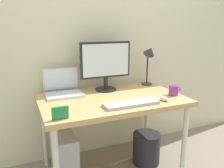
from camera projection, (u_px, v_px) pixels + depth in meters
back_wall at (94, 25)px, 2.26m from camera, size 4.40×0.04×2.60m
desk at (112, 105)px, 2.03m from camera, size 1.21×0.75×0.70m
monitor at (106, 63)px, 2.18m from camera, size 0.48×0.20×0.46m
laptop at (63, 88)px, 2.10m from camera, size 0.32×0.27×0.23m
desk_lamp at (149, 57)px, 2.35m from camera, size 0.11×0.16×0.42m
keyboard at (131, 104)px, 1.83m from camera, size 0.44×0.14×0.02m
mouse at (164, 99)px, 1.93m from camera, size 0.06×0.09×0.03m
coffee_mug at (174, 90)px, 2.07m from camera, size 0.12×0.08×0.09m
photo_frame at (60, 113)px, 1.54m from camera, size 0.11×0.03×0.09m
computer_tower at (64, 157)px, 2.01m from camera, size 0.18×0.36×0.42m
wastebasket at (146, 148)px, 2.27m from camera, size 0.26×0.26×0.30m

